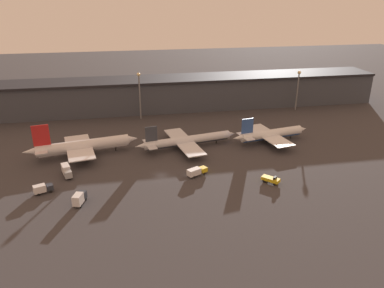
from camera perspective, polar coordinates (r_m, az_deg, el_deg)
name	(u,v)px	position (r m, az deg, el deg)	size (l,w,h in m)	color
ground	(161,176)	(132.79, -4.72, -4.81)	(600.00, 600.00, 0.00)	#383538
terminal_building	(145,94)	(204.25, -7.19, 7.50)	(256.53, 21.83, 17.15)	#3D424C
airplane_0	(83,146)	(152.82, -16.35, -0.30)	(44.02, 27.90, 14.44)	silver
airplane_1	(187,141)	(154.21, -0.79, 0.52)	(43.63, 32.26, 11.10)	silver
airplane_2	(271,134)	(163.78, 11.89, 1.47)	(36.19, 28.74, 11.78)	white
service_vehicle_0	(197,171)	(131.60, 0.69, -4.18)	(7.92, 5.71, 2.91)	gold
service_vehicle_1	(271,179)	(129.86, 11.92, -5.29)	(6.02, 6.13, 2.69)	gold
service_vehicle_2	(66,170)	(138.40, -18.59, -3.84)	(4.58, 7.90, 3.82)	#9EA3A8
service_vehicle_3	(42,188)	(129.80, -21.83, -6.31)	(6.39, 4.35, 3.07)	#282D38
service_vehicle_4	(79,198)	(119.65, -16.80, -7.92)	(4.03, 6.53, 3.82)	#282D38
lamp_post_1	(139,90)	(188.48, -8.01, 8.22)	(1.80, 1.80, 23.48)	slate
lamp_post_2	(298,85)	(209.58, 15.85, 8.68)	(1.80, 1.80, 21.31)	slate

